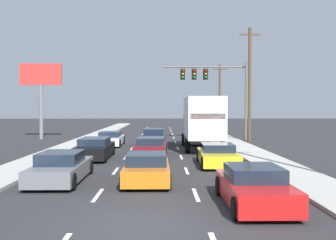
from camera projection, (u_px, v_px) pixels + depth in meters
The scene contains 17 objects.
ground_plane at pixel (156, 141), 34.82m from camera, with size 140.00×140.00×0.00m, color #2B2B2D.
sidewalk_right at pixel (236, 145), 29.93m from camera, with size 2.31×80.00×0.14m, color #B2AFA8.
sidewalk_left at pixel (74, 145), 29.72m from camera, with size 2.31×80.00×0.14m, color #B2AFA8.
lane_markings at pixel (156, 145), 30.62m from camera, with size 3.54×57.00×0.01m.
car_white at pixel (111, 139), 30.07m from camera, with size 1.90×4.22×1.15m.
car_black at pixel (95, 149), 22.52m from camera, with size 1.92×4.69×1.24m.
car_gray at pixel (61, 168), 15.52m from camera, with size 1.93×4.60×1.23m.
car_navy at pixel (154, 137), 31.00m from camera, with size 1.93×4.69×1.31m.
car_maroon at pixel (151, 148), 23.29m from camera, with size 2.03×4.45×1.21m.
car_orange at pixel (147, 169), 15.36m from camera, with size 1.91×4.03×1.18m.
box_truck at pixel (202, 120), 27.17m from camera, with size 2.69×8.04×3.75m.
car_yellow at pixel (218, 155), 19.91m from camera, with size 2.06×4.35×1.13m.
car_red at pixel (254, 187), 11.67m from camera, with size 1.91×4.06×1.23m.
traffic_signal_mast at pixel (208, 80), 34.28m from camera, with size 7.67×0.69×7.13m.
utility_pole_mid at pixel (250, 83), 33.23m from camera, with size 1.80×0.28×10.03m.
utility_pole_far at pixel (220, 97), 49.74m from camera, with size 1.80×0.28×8.69m.
roadside_billboard at pixel (41, 85), 36.27m from camera, with size 4.00×0.36×7.25m.
Camera 1 is at (0.52, -9.76, 3.03)m, focal length 40.49 mm.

